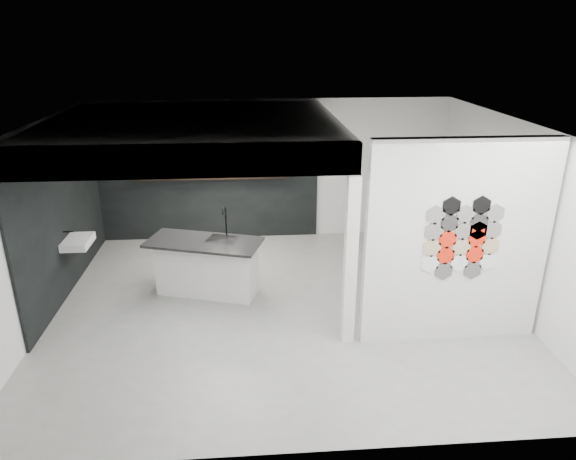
# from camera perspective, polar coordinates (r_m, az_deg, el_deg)

# --- Properties ---
(floor) EXTENTS (7.00, 6.00, 0.01)m
(floor) POSITION_cam_1_polar(r_m,az_deg,el_deg) (8.09, -0.55, -8.44)
(floor) COLOR gray
(partition_panel) EXTENTS (2.45, 0.15, 2.80)m
(partition_panel) POSITION_cam_1_polar(r_m,az_deg,el_deg) (7.08, 18.26, -1.44)
(partition_panel) COLOR silver
(partition_panel) RESTS_ON floor
(bay_clad_back) EXTENTS (4.40, 0.04, 2.35)m
(bay_clad_back) POSITION_cam_1_polar(r_m,az_deg,el_deg) (10.41, -8.88, 5.23)
(bay_clad_back) COLOR black
(bay_clad_back) RESTS_ON floor
(bay_clad_left) EXTENTS (0.04, 4.00, 2.35)m
(bay_clad_left) POSITION_cam_1_polar(r_m,az_deg,el_deg) (9.02, -23.63, 1.13)
(bay_clad_left) COLOR black
(bay_clad_left) RESTS_ON floor
(bulkhead) EXTENTS (4.40, 4.00, 0.40)m
(bulkhead) POSITION_cam_1_polar(r_m,az_deg,el_deg) (8.19, -10.38, 10.69)
(bulkhead) COLOR silver
(bulkhead) RESTS_ON corner_column
(corner_column) EXTENTS (0.16, 0.16, 2.35)m
(corner_column) POSITION_cam_1_polar(r_m,az_deg,el_deg) (6.77, 6.95, -3.61)
(corner_column) COLOR silver
(corner_column) RESTS_ON floor
(fascia_beam) EXTENTS (4.40, 0.16, 0.40)m
(fascia_beam) POSITION_cam_1_polar(r_m,az_deg,el_deg) (6.32, -12.00, 7.51)
(fascia_beam) COLOR silver
(fascia_beam) RESTS_ON corner_column
(wall_basin) EXTENTS (0.40, 0.60, 0.12)m
(wall_basin) POSITION_cam_1_polar(r_m,az_deg,el_deg) (8.87, -22.32, -1.24)
(wall_basin) COLOR silver
(wall_basin) RESTS_ON bay_clad_left
(display_shelf) EXTENTS (3.00, 0.15, 0.04)m
(display_shelf) POSITION_cam_1_polar(r_m,az_deg,el_deg) (10.27, -8.40, 5.76)
(display_shelf) COLOR black
(display_shelf) RESTS_ON bay_clad_back
(kitchen_island) EXTENTS (1.93, 1.27, 1.43)m
(kitchen_island) POSITION_cam_1_polar(r_m,az_deg,el_deg) (8.37, -8.98, -3.91)
(kitchen_island) COLOR silver
(kitchen_island) RESTS_ON floor
(stockpot) EXTENTS (0.23, 0.23, 0.18)m
(stockpot) POSITION_cam_1_polar(r_m,az_deg,el_deg) (10.34, -13.28, 6.15)
(stockpot) COLOR black
(stockpot) RESTS_ON display_shelf
(kettle) EXTENTS (0.22, 0.22, 0.15)m
(kettle) POSITION_cam_1_polar(r_m,az_deg,el_deg) (10.22, -3.67, 6.42)
(kettle) COLOR black
(kettle) RESTS_ON display_shelf
(glass_bowl) EXTENTS (0.18, 0.18, 0.10)m
(glass_bowl) POSITION_cam_1_polar(r_m,az_deg,el_deg) (10.24, -0.82, 6.35)
(glass_bowl) COLOR gray
(glass_bowl) RESTS_ON display_shelf
(glass_vase) EXTENTS (0.09, 0.09, 0.13)m
(glass_vase) POSITION_cam_1_polar(r_m,az_deg,el_deg) (10.24, -0.82, 6.42)
(glass_vase) COLOR gray
(glass_vase) RESTS_ON display_shelf
(bottle_dark) EXTENTS (0.07, 0.07, 0.14)m
(bottle_dark) POSITION_cam_1_polar(r_m,az_deg,el_deg) (10.25, -8.97, 6.22)
(bottle_dark) COLOR black
(bottle_dark) RESTS_ON display_shelf
(utensil_cup) EXTENTS (0.10, 0.10, 0.11)m
(utensil_cup) POSITION_cam_1_polar(r_m,az_deg,el_deg) (10.37, -13.94, 5.93)
(utensil_cup) COLOR black
(utensil_cup) RESTS_ON display_shelf
(hex_tile_cluster) EXTENTS (1.04, 0.02, 1.16)m
(hex_tile_cluster) POSITION_cam_1_polar(r_m,az_deg,el_deg) (6.98, 18.87, -0.90)
(hex_tile_cluster) COLOR white
(hex_tile_cluster) RESTS_ON partition_panel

